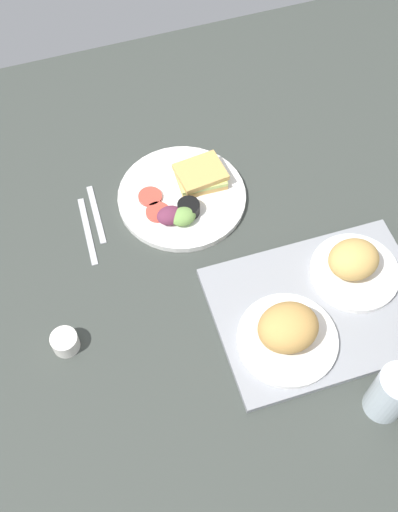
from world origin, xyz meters
The scene contains 9 objects.
ground_plane centered at (0.00, 0.00, -1.50)cm, with size 190.00×150.00×3.00cm, color #383D38.
serving_tray centered at (-19.05, 21.63, 0.80)cm, with size 45.00×33.00×1.60cm, color gray.
bread_plate_near centered at (-28.56, 16.10, 4.96)cm, with size 19.34×19.34×8.89cm.
bread_plate_far centered at (-8.89, 26.31, 5.48)cm, with size 20.60×20.60×9.79cm.
plate_with_salad centered at (-0.15, -15.48, 1.63)cm, with size 30.43×30.43×5.40cm.
drinking_glass centered at (-21.81, 44.46, 6.86)cm, with size 7.56×7.56×13.71cm, color silver.
espresso_cup centered at (33.98, 12.73, 2.00)cm, with size 5.60×5.60×4.00cm, color silver.
fork centered at (20.49, -17.88, 0.25)cm, with size 17.00×1.40×0.50cm, color #B7B7BC.
knife centered at (23.49, -13.88, 0.25)cm, with size 19.00×1.40×0.50cm, color #B7B7BC.
Camera 1 is at (24.00, 68.97, 116.54)cm, focal length 42.77 mm.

